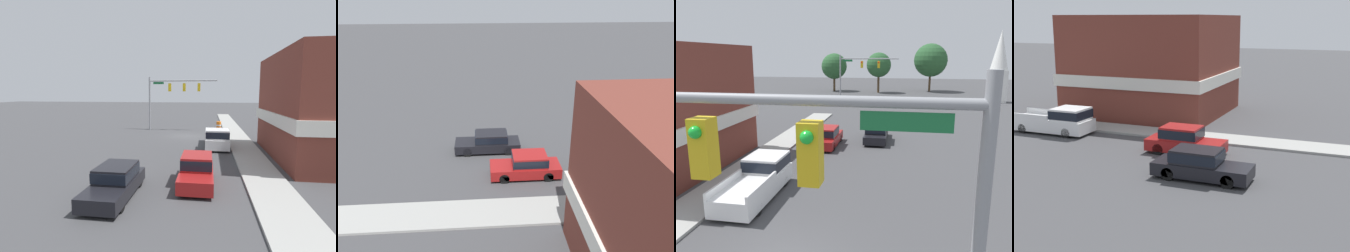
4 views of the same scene
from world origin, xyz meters
TOP-DOWN VIEW (x-y plane):
  - car_lead at (-1.88, 15.74)m, footprint 1.78×4.59m
  - car_oncoming at (1.94, 18.11)m, footprint 1.81×4.87m

SIDE VIEW (x-z plane):
  - car_oncoming at x=1.94m, z-range 0.03..1.54m
  - car_lead at x=-1.88m, z-range 0.02..1.63m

